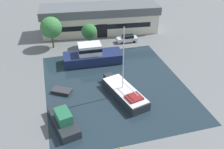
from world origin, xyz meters
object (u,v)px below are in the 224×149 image
object	(u,v)px
quay_tree_near_building	(89,31)
sailboat_moored	(124,92)
motor_cruiser	(92,56)
parked_car	(127,39)
cabin_boat	(63,120)
warehouse_building	(100,19)
small_dinghy	(62,91)
quay_tree_by_water	(51,28)

from	to	relation	value
quay_tree_near_building	sailboat_moored	distance (m)	19.62
quay_tree_near_building	motor_cruiser	distance (m)	7.49
parked_car	sailboat_moored	size ratio (longest dim) A/B	0.41
motor_cruiser	cabin_boat	xyz separation A→B (m)	(-7.26, -16.28, -0.53)
sailboat_moored	motor_cruiser	distance (m)	12.52
quay_tree_near_building	parked_car	size ratio (longest dim) A/B	1.11
warehouse_building	sailboat_moored	distance (m)	27.56
parked_car	motor_cruiser	world-z (taller)	motor_cruiser
parked_car	motor_cruiser	xyz separation A→B (m)	(-9.56, -7.28, 0.61)
warehouse_building	quay_tree_near_building	bearing A→B (deg)	-111.98
parked_car	sailboat_moored	bearing A→B (deg)	162.51
small_dinghy	cabin_boat	size ratio (longest dim) A/B	0.48
parked_car	cabin_boat	bearing A→B (deg)	146.46
quay_tree_near_building	parked_car	xyz separation A→B (m)	(8.71, 0.15, -2.75)
small_dinghy	sailboat_moored	bearing A→B (deg)	-79.98
sailboat_moored	cabin_boat	distance (m)	10.73
warehouse_building	sailboat_moored	xyz separation A→B (m)	(-2.40, -27.34, -2.50)
warehouse_building	quay_tree_by_water	distance (m)	13.58
sailboat_moored	cabin_boat	size ratio (longest dim) A/B	1.55
motor_cruiser	small_dinghy	size ratio (longest dim) A/B	3.27
quay_tree_near_building	quay_tree_by_water	world-z (taller)	quay_tree_by_water
parked_car	cabin_boat	xyz separation A→B (m)	(-16.82, -23.56, 0.08)
warehouse_building	quay_tree_near_building	distance (m)	9.06
quay_tree_near_building	parked_car	world-z (taller)	quay_tree_near_building
quay_tree_near_building	motor_cruiser	world-z (taller)	quay_tree_near_building
motor_cruiser	small_dinghy	bearing A→B (deg)	144.16
warehouse_building	parked_car	distance (m)	9.37
motor_cruiser	small_dinghy	world-z (taller)	motor_cruiser
warehouse_building	quay_tree_by_water	size ratio (longest dim) A/B	4.21
small_dinghy	warehouse_building	bearing A→B (deg)	4.68
quay_tree_by_water	parked_car	size ratio (longest dim) A/B	1.44
quay_tree_by_water	small_dinghy	bearing A→B (deg)	-89.57
sailboat_moored	parked_car	bearing A→B (deg)	56.12
motor_cruiser	small_dinghy	xyz separation A→B (m)	(-6.78, -8.53, -1.15)
sailboat_moored	quay_tree_by_water	bearing A→B (deg)	100.04
motor_cruiser	parked_car	bearing A→B (deg)	-50.09
quay_tree_near_building	sailboat_moored	xyz separation A→B (m)	(1.82, -19.34, -2.81)
warehouse_building	cabin_boat	bearing A→B (deg)	-105.61
cabin_boat	sailboat_moored	bearing A→B (deg)	9.33
quay_tree_by_water	motor_cruiser	size ratio (longest dim) A/B	0.59
quay_tree_by_water	small_dinghy	world-z (taller)	quay_tree_by_water
small_dinghy	quay_tree_near_building	bearing A→B (deg)	5.31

